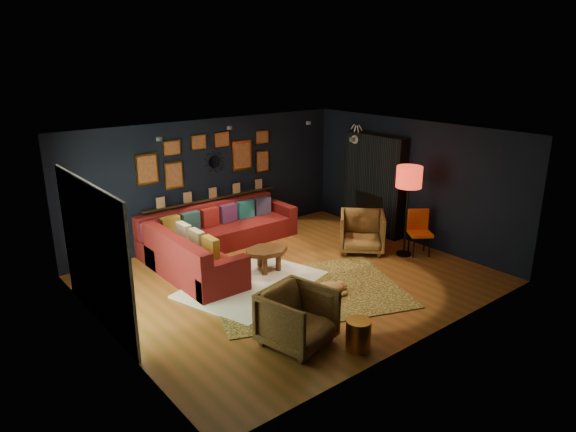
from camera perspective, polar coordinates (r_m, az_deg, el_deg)
floor at (r=9.32m, az=0.41°, el=-6.99°), size 6.50×6.50×0.00m
room_walls at (r=8.78m, az=0.44°, el=2.50°), size 6.50×6.50×6.50m
sectional at (r=10.26m, az=-8.67°, el=-2.89°), size 3.41×2.69×0.86m
ledge at (r=11.09m, az=-8.36°, el=1.94°), size 3.20×0.12×0.04m
gallery_wall at (r=10.91m, az=-8.72°, el=6.46°), size 3.15×0.04×1.02m
sunburst_mirror at (r=10.99m, az=-8.19°, el=5.99°), size 0.47×0.16×0.47m
fireplace at (r=11.63m, az=9.49°, el=3.14°), size 0.31×1.60×2.20m
deer_head at (r=11.79m, az=8.08°, el=8.52°), size 0.50×0.28×0.45m
sliding_door at (r=7.98m, az=-20.72°, el=-3.98°), size 0.06×2.80×2.20m
ceiling_spots at (r=9.20m, az=-2.74°, el=9.34°), size 3.30×2.50×0.06m
shag_rug at (r=9.10m, az=-3.97°, el=-7.56°), size 2.76×2.34×0.03m
leopard_rug at (r=8.85m, az=2.18°, el=-8.36°), size 3.77×3.25×0.02m
coffee_table at (r=9.49m, az=-2.39°, el=-4.14°), size 0.93×0.76×0.42m
pouf at (r=9.41m, az=-9.97°, el=-5.76°), size 0.49×0.49×0.32m
armchair_left at (r=7.18m, az=1.06°, el=-10.96°), size 1.04×1.00×0.90m
armchair_right at (r=10.55m, az=8.23°, el=-1.56°), size 1.20×1.20×0.90m
gold_stool at (r=7.25m, az=7.82°, el=-12.94°), size 0.35×0.35×0.43m
orange_chair at (r=10.63m, az=14.36°, el=-1.32°), size 0.59×0.59×0.90m
floor_lamp at (r=10.19m, az=13.29°, el=3.86°), size 0.50×0.50×1.82m
dog at (r=8.50m, az=3.83°, el=-8.09°), size 1.18×0.62×0.37m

